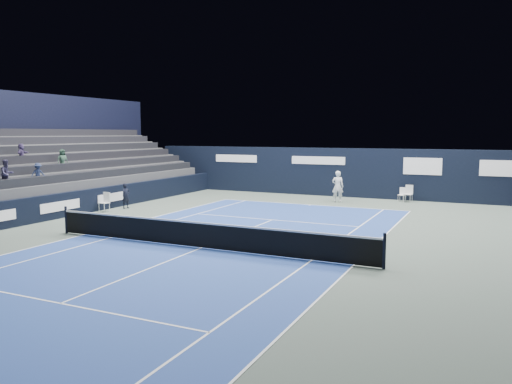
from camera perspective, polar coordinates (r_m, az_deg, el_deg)
ground at (r=19.58m, az=-3.24°, el=-5.23°), size 48.00×48.00×0.00m
court_surface at (r=17.88m, az=-6.31°, el=-6.40°), size 10.97×23.77×0.01m
folding_chair_back_a at (r=31.14m, az=16.39°, el=-0.00°), size 0.43×0.45×0.83m
folding_chair_back_b at (r=30.81m, az=17.04°, el=-0.04°), size 0.52×0.51×1.01m
line_judge_chair at (r=27.07m, az=-16.84°, el=-0.95°), size 0.47×0.45×1.01m
line_judge at (r=27.89m, az=-14.64°, el=-0.43°), size 0.43×0.56×1.36m
court_markings at (r=17.88m, az=-6.31°, el=-6.38°), size 11.03×23.83×0.00m
tennis_net at (r=17.78m, az=-6.33°, el=-4.81°), size 12.90×0.10×1.10m
back_sponsor_wall at (r=32.73m, az=8.92°, el=2.27°), size 26.00×0.63×3.10m
side_barrier_left at (r=28.14m, az=-16.53°, el=-0.60°), size 0.33×22.00×1.20m
spectator_stand at (r=31.34m, az=-20.56°, el=2.46°), size 6.00×18.00×6.40m
tennis_player at (r=29.81m, az=9.32°, el=0.63°), size 0.74×0.89×1.86m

